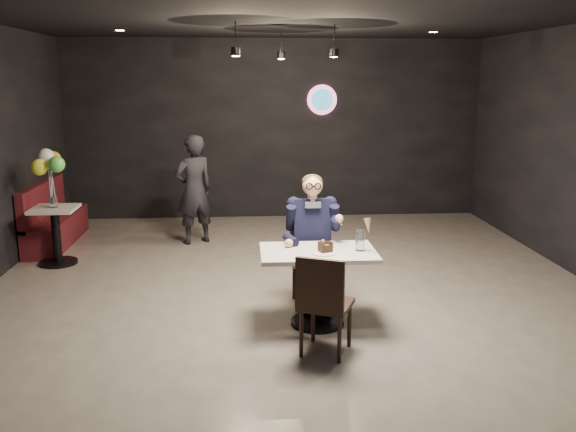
{
  "coord_description": "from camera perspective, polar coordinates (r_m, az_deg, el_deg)",
  "views": [
    {
      "loc": [
        -0.52,
        -5.87,
        2.36
      ],
      "look_at": [
        -0.08,
        0.29,
        0.96
      ],
      "focal_mm": 38.0,
      "sensor_mm": 36.0,
      "label": 1
    }
  ],
  "objects": [
    {
      "name": "sundae_glass",
      "position": [
        5.85,
        6.76,
        -2.28
      ],
      "size": [
        0.09,
        0.09,
        0.2
      ],
      "primitive_type": "cylinder",
      "color": "silver",
      "rests_on": "main_table"
    },
    {
      "name": "booth_bench",
      "position": [
        9.39,
        -20.94,
        0.21
      ],
      "size": [
        0.45,
        1.8,
        0.9
      ],
      "primitive_type": "cube",
      "color": "#430E11",
      "rests_on": "floor"
    },
    {
      "name": "dessert_plate",
      "position": [
        5.74,
        3.35,
        -3.46
      ],
      "size": [
        0.24,
        0.24,
        0.01
      ],
      "primitive_type": "cylinder",
      "color": "white",
      "rests_on": "main_table"
    },
    {
      "name": "floor",
      "position": [
        6.35,
        0.88,
        -9.03
      ],
      "size": [
        9.0,
        9.0,
        0.0
      ],
      "primitive_type": "plane",
      "color": "gray",
      "rests_on": "ground"
    },
    {
      "name": "side_table",
      "position": [
        8.39,
        -20.83,
        -1.97
      ],
      "size": [
        0.55,
        0.55,
        0.68
      ],
      "primitive_type": "cube",
      "color": "white",
      "rests_on": "floor"
    },
    {
      "name": "chair_near",
      "position": [
        5.35,
        3.59,
        -8.06
      ],
      "size": [
        0.57,
        0.59,
        0.92
      ],
      "primitive_type": "cube",
      "rotation": [
        0.0,
        0.0,
        -0.42
      ],
      "color": "black",
      "rests_on": "floor"
    },
    {
      "name": "wafer_cone",
      "position": [
        5.78,
        7.5,
        -0.92
      ],
      "size": [
        0.09,
        0.09,
        0.14
      ],
      "primitive_type": "cone",
      "rotation": [
        0.0,
        0.0,
        0.26
      ],
      "color": "tan",
      "rests_on": "sundae_glass"
    },
    {
      "name": "wall_sign",
      "position": [
        10.43,
        3.2,
        10.81
      ],
      "size": [
        0.5,
        0.06,
        0.5
      ],
      "primitive_type": null,
      "color": "pink",
      "rests_on": "floor"
    },
    {
      "name": "seated_man",
      "position": [
        6.37,
        2.23,
        -2.14
      ],
      "size": [
        0.6,
        0.8,
        1.44
      ],
      "primitive_type": "cube",
      "color": "black",
      "rests_on": "floor"
    },
    {
      "name": "balloon_bunch",
      "position": [
        8.23,
        -21.31,
        3.87
      ],
      "size": [
        0.37,
        0.37,
        0.62
      ],
      "primitive_type": "cube",
      "color": "#F4FA34",
      "rests_on": "balloon_vase"
    },
    {
      "name": "chair_far",
      "position": [
        6.44,
        2.21,
        -4.38
      ],
      "size": [
        0.42,
        0.46,
        0.92
      ],
      "primitive_type": "cube",
      "color": "black",
      "rests_on": "floor"
    },
    {
      "name": "passerby",
      "position": [
        8.87,
        -8.78,
        2.44
      ],
      "size": [
        0.69,
        0.61,
        1.57
      ],
      "primitive_type": "imported",
      "rotation": [
        0.0,
        0.0,
        3.65
      ],
      "color": "black",
      "rests_on": "floor"
    },
    {
      "name": "balloon_vase",
      "position": [
        8.29,
        -21.1,
        1.26
      ],
      "size": [
        0.1,
        0.1,
        0.15
      ],
      "primitive_type": "cylinder",
      "color": "silver",
      "rests_on": "side_table"
    },
    {
      "name": "main_table",
      "position": [
        5.95,
        2.78,
        -6.72
      ],
      "size": [
        1.1,
        0.7,
        0.75
      ],
      "primitive_type": "cube",
      "color": "white",
      "rests_on": "floor"
    },
    {
      "name": "mint_leaf",
      "position": [
        5.7,
        3.57,
        -2.69
      ],
      "size": [
        0.06,
        0.04,
        0.01
      ],
      "primitive_type": "ellipsoid",
      "color": "#2B853E",
      "rests_on": "cake_slice"
    },
    {
      "name": "cake_slice",
      "position": [
        5.76,
        3.52,
        -2.93
      ],
      "size": [
        0.14,
        0.13,
        0.08
      ],
      "primitive_type": "cube",
      "rotation": [
        0.0,
        0.0,
        0.35
      ],
      "color": "black",
      "rests_on": "dessert_plate"
    },
    {
      "name": "pendant_lights",
      "position": [
        7.91,
        -0.36,
        16.57
      ],
      "size": [
        1.4,
        1.2,
        0.36
      ],
      "primitive_type": "cube",
      "color": "black",
      "rests_on": "floor"
    }
  ]
}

